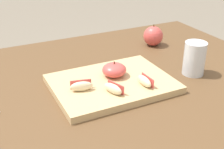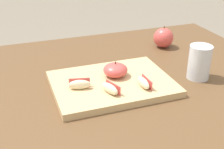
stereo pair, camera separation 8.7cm
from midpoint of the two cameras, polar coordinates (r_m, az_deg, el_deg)
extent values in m
cube|color=brown|center=(0.86, -1.35, -4.55)|extent=(1.31, 0.95, 0.03)
cube|color=brown|center=(1.62, 14.40, -5.39)|extent=(0.06, 0.06, 0.75)
cube|color=tan|center=(0.88, 2.82, -1.82)|extent=(0.34, 0.25, 0.02)
ellipsoid|color=#D14C47|center=(0.90, 3.42, 0.80)|extent=(0.07, 0.07, 0.04)
cylinder|color=#4C3319|center=(0.89, 3.46, 2.07)|extent=(0.00, 0.00, 0.01)
ellipsoid|color=beige|center=(0.83, -3.17, -1.92)|extent=(0.06, 0.03, 0.03)
cube|color=#D14C47|center=(0.84, -3.22, -1.56)|extent=(0.06, 0.02, 0.03)
ellipsoid|color=beige|center=(0.85, 8.84, -1.61)|extent=(0.02, 0.06, 0.03)
cube|color=#D14C47|center=(0.85, 9.49, -1.48)|extent=(0.00, 0.06, 0.03)
ellipsoid|color=beige|center=(0.81, 2.69, -2.76)|extent=(0.04, 0.06, 0.03)
cube|color=#D14C47|center=(0.81, 3.27, -2.51)|extent=(0.02, 0.06, 0.03)
sphere|color=#D14C47|center=(1.19, 11.75, 6.75)|extent=(0.08, 0.08, 0.08)
cylinder|color=#4C3319|center=(1.17, 11.93, 8.59)|extent=(0.00, 0.00, 0.01)
cylinder|color=silver|center=(0.96, 18.64, 2.15)|extent=(0.07, 0.07, 0.10)
camera|label=1|loc=(0.04, -87.14, 1.43)|focal=48.60mm
camera|label=2|loc=(0.04, 92.86, -1.43)|focal=48.60mm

